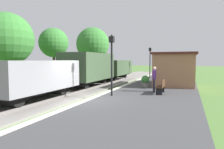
{
  "coord_description": "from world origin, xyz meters",
  "views": [
    {
      "loc": [
        5.55,
        -10.23,
        2.41
      ],
      "look_at": [
        -0.44,
        5.82,
        1.21
      ],
      "focal_mm": 33.24,
      "sensor_mm": 36.0,
      "label": 1
    }
  ],
  "objects_px": {
    "bench_near_hut": "(161,86)",
    "tree_trackside_far": "(54,43)",
    "potted_planter": "(145,81)",
    "bench_down_platform": "(173,75)",
    "lamp_post_far": "(150,57)",
    "tree_field_left": "(93,44)",
    "tree_trackside_mid": "(7,39)",
    "lamp_post_near": "(112,53)",
    "tree_field_distant": "(93,53)",
    "station_hut": "(175,69)",
    "freight_train": "(88,71)",
    "person_waiting": "(154,78)"
  },
  "relations": [
    {
      "from": "tree_trackside_far",
      "to": "lamp_post_near",
      "type": "bearing_deg",
      "value": -39.13
    },
    {
      "from": "freight_train",
      "to": "tree_field_distant",
      "type": "bearing_deg",
      "value": 114.37
    },
    {
      "from": "lamp_post_far",
      "to": "tree_trackside_mid",
      "type": "relative_size",
      "value": 0.55
    },
    {
      "from": "person_waiting",
      "to": "lamp_post_far",
      "type": "xyz_separation_m",
      "value": [
        -2.13,
        10.29,
        1.62
      ]
    },
    {
      "from": "bench_near_hut",
      "to": "freight_train",
      "type": "bearing_deg",
      "value": 161.32
    },
    {
      "from": "potted_planter",
      "to": "tree_trackside_mid",
      "type": "bearing_deg",
      "value": -169.97
    },
    {
      "from": "person_waiting",
      "to": "station_hut",
      "type": "bearing_deg",
      "value": -115.03
    },
    {
      "from": "tree_trackside_mid",
      "to": "tree_field_distant",
      "type": "xyz_separation_m",
      "value": [
        -0.17,
        18.24,
        -0.76
      ]
    },
    {
      "from": "person_waiting",
      "to": "lamp_post_far",
      "type": "distance_m",
      "value": 10.63
    },
    {
      "from": "freight_train",
      "to": "person_waiting",
      "type": "bearing_deg",
      "value": -13.62
    },
    {
      "from": "bench_down_platform",
      "to": "tree_trackside_far",
      "type": "bearing_deg",
      "value": -163.31
    },
    {
      "from": "freight_train",
      "to": "station_hut",
      "type": "distance_m",
      "value": 7.65
    },
    {
      "from": "lamp_post_far",
      "to": "person_waiting",
      "type": "bearing_deg",
      "value": -78.31
    },
    {
      "from": "bench_down_platform",
      "to": "tree_trackside_mid",
      "type": "distance_m",
      "value": 17.07
    },
    {
      "from": "bench_near_hut",
      "to": "potted_planter",
      "type": "distance_m",
      "value": 3.42
    },
    {
      "from": "freight_train",
      "to": "station_hut",
      "type": "xyz_separation_m",
      "value": [
        6.8,
        3.5,
        0.15
      ]
    },
    {
      "from": "lamp_post_far",
      "to": "tree_trackside_far",
      "type": "bearing_deg",
      "value": -155.26
    },
    {
      "from": "bench_down_platform",
      "to": "lamp_post_near",
      "type": "xyz_separation_m",
      "value": [
        -2.72,
        -12.09,
        2.08
      ]
    },
    {
      "from": "lamp_post_near",
      "to": "tree_field_distant",
      "type": "bearing_deg",
      "value": 118.28
    },
    {
      "from": "bench_down_platform",
      "to": "person_waiting",
      "type": "relative_size",
      "value": 0.88
    },
    {
      "from": "station_hut",
      "to": "tree_trackside_mid",
      "type": "relative_size",
      "value": 0.87
    },
    {
      "from": "station_hut",
      "to": "potted_planter",
      "type": "height_order",
      "value": "station_hut"
    },
    {
      "from": "bench_down_platform",
      "to": "tree_field_left",
      "type": "distance_m",
      "value": 12.54
    },
    {
      "from": "bench_down_platform",
      "to": "lamp_post_far",
      "type": "height_order",
      "value": "lamp_post_far"
    },
    {
      "from": "bench_down_platform",
      "to": "tree_field_left",
      "type": "bearing_deg",
      "value": 163.6
    },
    {
      "from": "station_hut",
      "to": "lamp_post_far",
      "type": "height_order",
      "value": "lamp_post_far"
    },
    {
      "from": "station_hut",
      "to": "tree_field_distant",
      "type": "height_order",
      "value": "tree_field_distant"
    },
    {
      "from": "lamp_post_near",
      "to": "tree_field_distant",
      "type": "xyz_separation_m",
      "value": [
        -11.27,
        20.96,
        0.74
      ]
    },
    {
      "from": "bench_near_hut",
      "to": "tree_trackside_far",
      "type": "bearing_deg",
      "value": 153.62
    },
    {
      "from": "tree_trackside_far",
      "to": "tree_field_left",
      "type": "height_order",
      "value": "tree_field_left"
    },
    {
      "from": "station_hut",
      "to": "freight_train",
      "type": "bearing_deg",
      "value": -152.78
    },
    {
      "from": "tree_trackside_far",
      "to": "bench_down_platform",
      "type": "bearing_deg",
      "value": 16.69
    },
    {
      "from": "bench_near_hut",
      "to": "lamp_post_near",
      "type": "relative_size",
      "value": 0.41
    },
    {
      "from": "bench_down_platform",
      "to": "bench_near_hut",
      "type": "bearing_deg",
      "value": -90.0
    },
    {
      "from": "bench_near_hut",
      "to": "bench_down_platform",
      "type": "distance_m",
      "value": 10.22
    },
    {
      "from": "potted_planter",
      "to": "bench_down_platform",
      "type": "bearing_deg",
      "value": 77.18
    },
    {
      "from": "bench_down_platform",
      "to": "lamp_post_near",
      "type": "height_order",
      "value": "lamp_post_near"
    },
    {
      "from": "tree_trackside_far",
      "to": "tree_field_left",
      "type": "distance_m",
      "value": 7.36
    },
    {
      "from": "lamp_post_near",
      "to": "person_waiting",
      "type": "bearing_deg",
      "value": 50.86
    },
    {
      "from": "potted_planter",
      "to": "tree_field_left",
      "type": "height_order",
      "value": "tree_field_left"
    },
    {
      "from": "bench_down_platform",
      "to": "lamp_post_far",
      "type": "distance_m",
      "value": 3.52
    },
    {
      "from": "freight_train",
      "to": "tree_trackside_mid",
      "type": "bearing_deg",
      "value": -170.27
    },
    {
      "from": "bench_near_hut",
      "to": "lamp_post_far",
      "type": "height_order",
      "value": "lamp_post_far"
    },
    {
      "from": "potted_planter",
      "to": "tree_field_distant",
      "type": "xyz_separation_m",
      "value": [
        -12.35,
        16.09,
        2.82
      ]
    },
    {
      "from": "bench_near_hut",
      "to": "lamp_post_far",
      "type": "bearing_deg",
      "value": 103.83
    },
    {
      "from": "lamp_post_far",
      "to": "tree_trackside_mid",
      "type": "bearing_deg",
      "value": -137.45
    },
    {
      "from": "freight_train",
      "to": "tree_trackside_far",
      "type": "xyz_separation_m",
      "value": [
        -6.54,
        4.24,
        2.84
      ]
    },
    {
      "from": "lamp_post_near",
      "to": "tree_trackside_far",
      "type": "relative_size",
      "value": 0.61
    },
    {
      "from": "person_waiting",
      "to": "tree_trackside_far",
      "type": "bearing_deg",
      "value": -37.22
    },
    {
      "from": "lamp_post_near",
      "to": "tree_trackside_far",
      "type": "xyz_separation_m",
      "value": [
        -10.13,
        8.24,
        1.55
      ]
    }
  ]
}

